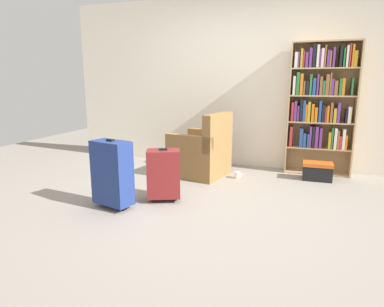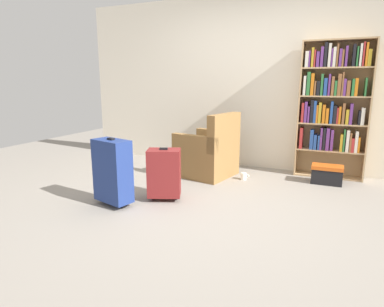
{
  "view_description": "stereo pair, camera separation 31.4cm",
  "coord_description": "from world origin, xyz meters",
  "px_view_note": "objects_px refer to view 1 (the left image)",
  "views": [
    {
      "loc": [
        0.88,
        -3.21,
        1.31
      ],
      "look_at": [
        -0.2,
        0.1,
        0.55
      ],
      "focal_mm": 30.49,
      "sensor_mm": 36.0,
      "label": 1
    },
    {
      "loc": [
        1.18,
        -3.09,
        1.31
      ],
      "look_at": [
        -0.2,
        0.1,
        0.55
      ],
      "focal_mm": 30.49,
      "sensor_mm": 36.0,
      "label": 2
    }
  ],
  "objects_px": {
    "suitcase_navy_blue": "(112,173)",
    "bookshelf": "(320,103)",
    "mug": "(238,175)",
    "armchair": "(202,154)",
    "suitcase_dark_red": "(164,174)",
    "storage_box": "(317,171)"
  },
  "relations": [
    {
      "from": "armchair",
      "to": "mug",
      "type": "height_order",
      "value": "armchair"
    },
    {
      "from": "bookshelf",
      "to": "suitcase_dark_red",
      "type": "distance_m",
      "value": 2.52
    },
    {
      "from": "armchair",
      "to": "suitcase_dark_red",
      "type": "bearing_deg",
      "value": -95.79
    },
    {
      "from": "bookshelf",
      "to": "storage_box",
      "type": "xyz_separation_m",
      "value": [
        0.01,
        -0.36,
        -0.89
      ]
    },
    {
      "from": "bookshelf",
      "to": "mug",
      "type": "height_order",
      "value": "bookshelf"
    },
    {
      "from": "mug",
      "to": "storage_box",
      "type": "height_order",
      "value": "storage_box"
    },
    {
      "from": "bookshelf",
      "to": "armchair",
      "type": "relative_size",
      "value": 2.07
    },
    {
      "from": "storage_box",
      "to": "suitcase_navy_blue",
      "type": "relative_size",
      "value": 0.52
    },
    {
      "from": "mug",
      "to": "storage_box",
      "type": "distance_m",
      "value": 1.08
    },
    {
      "from": "bookshelf",
      "to": "armchair",
      "type": "xyz_separation_m",
      "value": [
        -1.56,
        -0.62,
        -0.7
      ]
    },
    {
      "from": "mug",
      "to": "suitcase_dark_red",
      "type": "distance_m",
      "value": 1.32
    },
    {
      "from": "mug",
      "to": "suitcase_navy_blue",
      "type": "bearing_deg",
      "value": -125.51
    },
    {
      "from": "suitcase_navy_blue",
      "to": "bookshelf",
      "type": "bearing_deg",
      "value": 45.21
    },
    {
      "from": "bookshelf",
      "to": "suitcase_navy_blue",
      "type": "bearing_deg",
      "value": -134.79
    },
    {
      "from": "storage_box",
      "to": "suitcase_navy_blue",
      "type": "height_order",
      "value": "suitcase_navy_blue"
    },
    {
      "from": "storage_box",
      "to": "suitcase_navy_blue",
      "type": "distance_m",
      "value": 2.75
    },
    {
      "from": "storage_box",
      "to": "suitcase_dark_red",
      "type": "height_order",
      "value": "suitcase_dark_red"
    },
    {
      "from": "bookshelf",
      "to": "suitcase_navy_blue",
      "type": "relative_size",
      "value": 2.51
    },
    {
      "from": "bookshelf",
      "to": "mug",
      "type": "relative_size",
      "value": 15.5
    },
    {
      "from": "mug",
      "to": "bookshelf",
      "type": "bearing_deg",
      "value": 31.09
    },
    {
      "from": "bookshelf",
      "to": "suitcase_dark_red",
      "type": "bearing_deg",
      "value": -133.7
    },
    {
      "from": "armchair",
      "to": "suitcase_navy_blue",
      "type": "bearing_deg",
      "value": -109.93
    }
  ]
}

